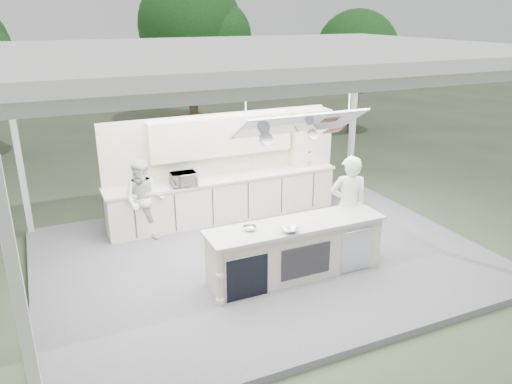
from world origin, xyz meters
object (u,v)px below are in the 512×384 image
head_chef (348,205)px  sous_chef (144,200)px  demo_island (295,250)px  back_counter (225,197)px

head_chef → sous_chef: bearing=-11.8°
demo_island → head_chef: 1.41m
head_chef → sous_chef: (-3.27, 2.10, -0.12)m
head_chef → sous_chef: head_chef is taller
back_counter → demo_island: bearing=-86.4°
sous_chef → head_chef: bearing=-10.3°
demo_island → sous_chef: bearing=128.9°
demo_island → head_chef: (1.29, 0.36, 0.46)m
demo_island → sous_chef: 3.18m
demo_island → sous_chef: size_ratio=1.90×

